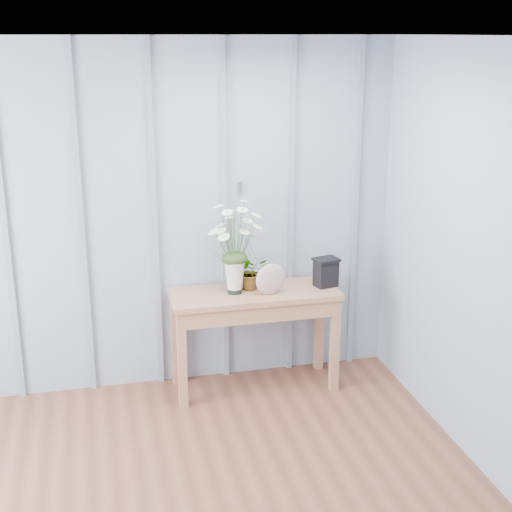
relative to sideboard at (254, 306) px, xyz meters
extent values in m
cube|color=#909FB2|center=(-0.92, 0.25, 0.61)|extent=(4.00, 0.01, 2.50)
cube|color=white|center=(-0.92, -1.99, 1.86)|extent=(4.00, 4.50, 0.01)
cube|color=#A4A4A9|center=(-0.05, 0.24, 0.81)|extent=(0.03, 0.01, 0.10)
cube|color=gray|center=(-1.67, 0.24, 0.61)|extent=(0.04, 0.03, 2.50)
cube|color=gray|center=(-1.17, 0.24, 0.61)|extent=(0.04, 0.03, 2.50)
cube|color=gray|center=(-0.67, 0.24, 0.61)|extent=(0.04, 0.03, 2.50)
cube|color=gray|center=(-0.17, 0.24, 0.61)|extent=(0.04, 0.03, 2.50)
cube|color=gray|center=(0.33, 0.24, 0.61)|extent=(0.04, 0.03, 2.50)
cube|color=gray|center=(0.83, 0.24, 0.61)|extent=(0.04, 0.03, 2.50)
cube|color=#9F6C4D|center=(0.00, 0.00, 0.09)|extent=(1.20, 0.45, 0.04)
cube|color=#9F6C4D|center=(0.00, 0.00, 0.01)|extent=(1.13, 0.42, 0.12)
cube|color=#9F6C4D|center=(-0.55, -0.18, -0.28)|extent=(0.06, 0.06, 0.71)
cube|color=#9F6C4D|center=(0.56, -0.18, -0.28)|extent=(0.06, 0.06, 0.71)
cube|color=#9F6C4D|center=(-0.55, 0.18, -0.28)|extent=(0.06, 0.06, 0.71)
cube|color=#9F6C4D|center=(0.56, 0.18, -0.28)|extent=(0.06, 0.06, 0.71)
cylinder|color=black|center=(-0.14, 0.01, 0.15)|extent=(0.10, 0.10, 0.07)
cone|color=beige|center=(-0.14, 0.01, 0.25)|extent=(0.17, 0.17, 0.25)
ellipsoid|color=#243A18|center=(-0.14, 0.01, 0.37)|extent=(0.19, 0.16, 0.10)
imported|color=#243A18|center=(-0.01, 0.07, 0.25)|extent=(0.26, 0.24, 0.26)
ellipsoid|color=#8E5160|center=(0.10, -0.08, 0.23)|extent=(0.23, 0.10, 0.22)
cube|color=black|center=(0.53, -0.01, 0.21)|extent=(0.18, 0.15, 0.19)
cube|color=black|center=(0.53, -0.01, 0.32)|extent=(0.20, 0.17, 0.02)
camera|label=1|loc=(-1.08, -4.64, 1.88)|focal=50.00mm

